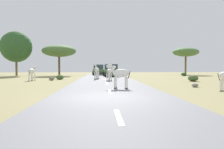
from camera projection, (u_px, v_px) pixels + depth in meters
name	position (u px, v px, depth m)	size (l,w,h in m)	color
ground_plane	(104.00, 98.00, 10.13)	(90.00, 90.00, 0.00)	#8E8456
road	(112.00, 97.00, 10.15)	(6.00, 64.00, 0.05)	slate
lane_markings	(113.00, 100.00, 9.15)	(0.16, 56.00, 0.01)	silver
zebra_0	(97.00, 70.00, 24.72)	(0.68, 1.75, 1.67)	silver
zebra_1	(109.00, 71.00, 21.72)	(0.71, 1.60, 1.54)	silver
zebra_2	(32.00, 71.00, 22.51)	(0.62, 1.70, 1.61)	silver
zebra_4	(119.00, 73.00, 14.05)	(1.62, 0.94, 1.62)	silver
car_0	(99.00, 70.00, 37.44)	(2.05, 4.36, 1.74)	#476B38
car_1	(111.00, 71.00, 31.16)	(2.24, 4.45, 1.74)	#476B38
tree_1	(16.00, 47.00, 34.24)	(4.84, 4.84, 6.97)	brown
tree_2	(59.00, 51.00, 35.36)	(5.44, 5.44, 4.93)	brown
tree_3	(186.00, 52.00, 39.15)	(4.59, 4.59, 4.85)	brown
bush_0	(193.00, 78.00, 21.45)	(1.01, 0.91, 0.61)	#425B2D
bush_1	(184.00, 74.00, 34.08)	(0.85, 0.77, 0.51)	#2D5628
bush_2	(60.00, 77.00, 24.50)	(0.87, 0.78, 0.52)	#425B2D
rock_0	(52.00, 79.00, 22.91)	(0.58, 0.42, 0.38)	gray
rock_1	(195.00, 85.00, 15.43)	(0.48, 0.40, 0.26)	gray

